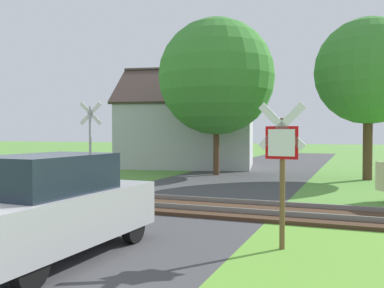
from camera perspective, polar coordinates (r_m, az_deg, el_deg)
The scene contains 8 objects.
road_asphalt at distance 8.41m, azimuth -19.07°, elevation -13.35°, with size 6.47×80.00×0.01m, color #424244.
rail_track at distance 12.64m, azimuth -3.79°, elevation -8.01°, with size 60.00×2.60×0.22m.
stop_sign_near at distance 7.98m, azimuth 11.92°, elevation -2.20°, with size 0.88×0.17×2.70m.
crossing_sign_far at distance 16.36m, azimuth -13.40°, elevation 0.63°, with size 0.87×0.20×3.31m.
house at distance 27.17m, azimuth -0.48°, elevation 1.53°, with size 9.46×7.93×6.33m.
tree_right at distance 21.19m, azimuth 22.47°, elevation 8.94°, with size 4.81×4.81×7.35m.
tree_center at distance 21.94m, azimuth 3.27°, elevation 8.94°, with size 5.88×5.88×7.93m.
parked_car at distance 7.71m, azimuth -17.81°, elevation -7.91°, with size 1.77×4.05×1.78m.
Camera 1 is at (5.27, -4.19, 2.15)m, focal length 40.00 mm.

